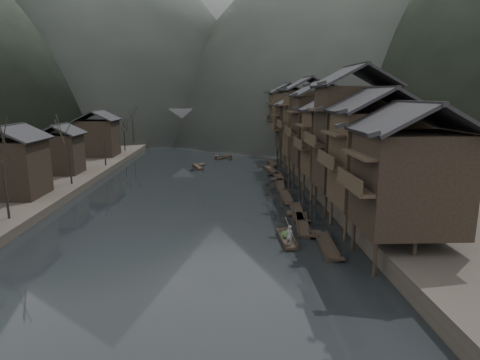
{
  "coord_description": "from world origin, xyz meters",
  "views": [
    {
      "loc": [
        3.73,
        -36.28,
        12.5
      ],
      "look_at": [
        5.55,
        10.75,
        2.5
      ],
      "focal_mm": 30.0,
      "sensor_mm": 36.0,
      "label": 1
    }
  ],
  "objects": [
    {
      "name": "stilt_houses",
      "position": [
        17.28,
        19.87,
        8.88
      ],
      "size": [
        9.0,
        67.6,
        15.78
      ],
      "color": "black",
      "rests_on": "ground"
    },
    {
      "name": "bamboo_pole",
      "position": [
        9.24,
        -5.05,
        3.91
      ],
      "size": [
        1.49,
        1.85,
        3.33
      ],
      "primitive_type": "cylinder",
      "rotation": [
        0.6,
        0.0,
        -0.67
      ],
      "color": "#8C7A51",
      "rests_on": "boatman"
    },
    {
      "name": "left_bank",
      "position": [
        -35.0,
        40.0,
        0.6
      ],
      "size": [
        40.0,
        200.0,
        1.2
      ],
      "primitive_type": "cube",
      "color": "#2D2823",
      "rests_on": "ground"
    },
    {
      "name": "hero_sampan",
      "position": [
        9.1,
        -3.25,
        0.2
      ],
      "size": [
        1.23,
        5.15,
        0.44
      ],
      "color": "black",
      "rests_on": "water"
    },
    {
      "name": "bare_trees",
      "position": [
        -17.0,
        24.47,
        6.64
      ],
      "size": [
        3.99,
        72.8,
        7.97
      ],
      "color": "black",
      "rests_on": "left_bank"
    },
    {
      "name": "right_bank",
      "position": [
        35.0,
        40.0,
        0.9
      ],
      "size": [
        40.0,
        200.0,
        1.8
      ],
      "primitive_type": "cube",
      "color": "#2D2823",
      "rests_on": "ground"
    },
    {
      "name": "water",
      "position": [
        0.0,
        0.0,
        0.0
      ],
      "size": [
        300.0,
        300.0,
        0.0
      ],
      "primitive_type": "plane",
      "color": "black",
      "rests_on": "ground"
    },
    {
      "name": "midriver_boats",
      "position": [
        1.12,
        38.25,
        0.2
      ],
      "size": [
        7.49,
        15.61,
        0.44
      ],
      "color": "black",
      "rests_on": "water"
    },
    {
      "name": "left_houses",
      "position": [
        -20.5,
        20.12,
        5.66
      ],
      "size": [
        8.1,
        53.2,
        8.73
      ],
      "color": "black",
      "rests_on": "left_bank"
    },
    {
      "name": "stone_bridge",
      "position": [
        -0.0,
        72.0,
        5.11
      ],
      "size": [
        40.0,
        6.0,
        9.0
      ],
      "color": "#4C4C4F",
      "rests_on": "ground"
    },
    {
      "name": "boatman",
      "position": [
        9.04,
        -5.05,
        1.34
      ],
      "size": [
        0.78,
        0.75,
        1.81
      ],
      "primitive_type": "imported",
      "rotation": [
        0.0,
        0.0,
        2.45
      ],
      "color": "slate",
      "rests_on": "hero_sampan"
    },
    {
      "name": "hills",
      "position": [
        4.62,
        168.81,
        54.55
      ],
      "size": [
        320.0,
        380.0,
        120.21
      ],
      "color": "black",
      "rests_on": "ground"
    },
    {
      "name": "moored_sampans",
      "position": [
        11.66,
        15.44,
        0.2
      ],
      "size": [
        2.89,
        48.78,
        0.47
      ],
      "color": "black",
      "rests_on": "water"
    },
    {
      "name": "cargo_heap",
      "position": [
        9.11,
        -3.01,
        0.78
      ],
      "size": [
        1.13,
        1.48,
        0.68
      ],
      "primitive_type": "ellipsoid",
      "color": "black",
      "rests_on": "hero_sampan"
    }
  ]
}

